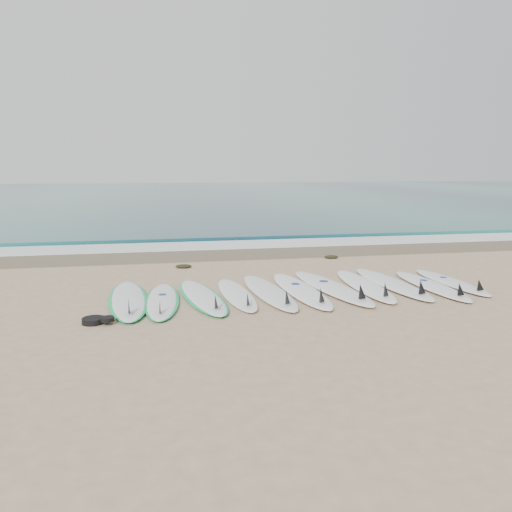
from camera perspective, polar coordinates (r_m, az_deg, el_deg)
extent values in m
plane|color=tan|center=(8.89, 5.19, -4.18)|extent=(120.00, 120.00, 0.00)
cube|color=#1E5B5E|center=(40.89, -7.68, 7.05)|extent=(120.00, 55.00, 0.03)
cube|color=brown|center=(12.79, 0.07, 0.32)|extent=(120.00, 1.80, 0.01)
cube|color=silver|center=(14.14, -1.02, 1.33)|extent=(120.00, 1.40, 0.04)
cube|color=#1E5B5E|center=(15.60, -1.98, 2.27)|extent=(120.00, 1.00, 0.10)
ellipsoid|color=white|center=(8.51, -14.40, -4.81)|extent=(0.72, 2.62, 0.08)
ellipsoid|color=#08BA62|center=(8.51, -14.40, -4.84)|extent=(0.81, 2.65, 0.06)
cone|color=black|center=(7.55, -14.33, -5.51)|extent=(0.24, 0.29, 0.28)
ellipsoid|color=white|center=(8.35, -10.69, -4.98)|extent=(0.57, 2.33, 0.07)
ellipsoid|color=#08BA62|center=(8.35, -10.69, -5.02)|extent=(0.65, 2.35, 0.05)
cone|color=black|center=(7.50, -10.93, -5.66)|extent=(0.21, 0.25, 0.25)
cylinder|color=navy|center=(8.55, -10.65, -4.35)|extent=(0.14, 0.14, 0.01)
ellipsoid|color=white|center=(8.48, -6.19, -4.59)|extent=(0.87, 2.53, 0.08)
ellipsoid|color=#08BA62|center=(8.48, -6.19, -4.63)|extent=(0.96, 2.56, 0.06)
cone|color=black|center=(7.59, -4.63, -5.20)|extent=(0.25, 0.29, 0.26)
ellipsoid|color=white|center=(8.60, -2.26, -4.35)|extent=(0.61, 2.35, 0.08)
cone|color=black|center=(7.76, -0.96, -4.92)|extent=(0.21, 0.26, 0.25)
ellipsoid|color=white|center=(8.73, 1.43, -4.08)|extent=(0.77, 2.69, 0.09)
cone|color=black|center=(7.80, 3.54, -4.66)|extent=(0.25, 0.30, 0.28)
ellipsoid|color=white|center=(8.88, 5.07, -3.86)|extent=(0.71, 2.76, 0.09)
cone|color=black|center=(7.94, 7.45, -4.43)|extent=(0.25, 0.30, 0.29)
cylinder|color=navy|center=(9.12, 4.53, -3.20)|extent=(0.17, 0.17, 0.01)
ellipsoid|color=white|center=(9.14, 8.51, -3.52)|extent=(0.99, 2.91, 0.09)
cone|color=black|center=(8.22, 11.92, -3.99)|extent=(0.28, 0.34, 0.30)
cylinder|color=navy|center=(9.37, 7.74, -2.87)|extent=(0.19, 0.19, 0.01)
ellipsoid|color=white|center=(9.42, 12.21, -3.26)|extent=(0.64, 2.65, 0.09)
cone|color=black|center=(8.52, 14.57, -3.72)|extent=(0.23, 0.29, 0.28)
ellipsoid|color=white|center=(9.68, 15.15, -3.01)|extent=(0.71, 2.76, 0.09)
cone|color=black|center=(8.81, 18.36, -3.40)|extent=(0.25, 0.30, 0.29)
ellipsoid|color=white|center=(9.75, 19.28, -3.17)|extent=(0.54, 2.48, 0.08)
cone|color=black|center=(8.97, 22.28, -3.54)|extent=(0.21, 0.27, 0.26)
cylinder|color=navy|center=(9.94, 18.59, -2.64)|extent=(0.14, 0.14, 0.01)
ellipsoid|color=silver|center=(10.18, 21.28, -2.76)|extent=(0.55, 2.32, 0.07)
cone|color=black|center=(9.49, 24.17, -3.04)|extent=(0.20, 0.25, 0.25)
cylinder|color=navy|center=(10.35, 20.61, -2.29)|extent=(0.14, 0.14, 0.01)
ellipsoid|color=black|center=(11.10, -8.29, -1.15)|extent=(0.36, 0.28, 0.07)
ellipsoid|color=black|center=(12.27, 8.60, -0.09)|extent=(0.34, 0.27, 0.07)
cylinder|color=black|center=(7.51, -18.09, -7.03)|extent=(0.32, 0.32, 0.08)
cylinder|color=black|center=(7.38, -16.64, -6.93)|extent=(0.20, 0.20, 0.06)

